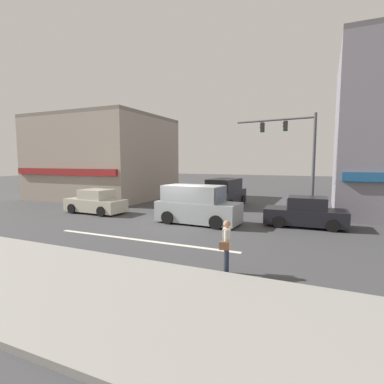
{
  "coord_description": "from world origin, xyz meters",
  "views": [
    {
      "loc": [
        7.27,
        -14.28,
        3.45
      ],
      "look_at": [
        0.0,
        2.0,
        1.6
      ],
      "focal_mm": 28.0,
      "sensor_mm": 36.0,
      "label": 1
    }
  ],
  "objects_px": {
    "van_crossing_rightbound": "(225,193)",
    "sedan_crossing_leftbound": "(305,213)",
    "van_crossing_center": "(197,205)",
    "pedestrian_foreground_with_bag": "(226,244)",
    "sedan_approaching_near": "(96,202)",
    "utility_pole_near_left": "(114,154)",
    "utility_pole_far_right": "(348,156)",
    "traffic_light_mast": "(297,149)"
  },
  "relations": [
    {
      "from": "utility_pole_near_left",
      "to": "sedan_crossing_leftbound",
      "type": "distance_m",
      "value": 15.37
    },
    {
      "from": "van_crossing_center",
      "to": "sedan_crossing_leftbound",
      "type": "height_order",
      "value": "van_crossing_center"
    },
    {
      "from": "van_crossing_rightbound",
      "to": "traffic_light_mast",
      "type": "bearing_deg",
      "value": -28.16
    },
    {
      "from": "utility_pole_far_right",
      "to": "sedan_crossing_leftbound",
      "type": "relative_size",
      "value": 1.72
    },
    {
      "from": "van_crossing_center",
      "to": "pedestrian_foreground_with_bag",
      "type": "xyz_separation_m",
      "value": [
        3.79,
        -6.58,
        -0.05
      ]
    },
    {
      "from": "van_crossing_center",
      "to": "van_crossing_rightbound",
      "type": "distance_m",
      "value": 6.71
    },
    {
      "from": "van_crossing_center",
      "to": "pedestrian_foreground_with_bag",
      "type": "height_order",
      "value": "van_crossing_center"
    },
    {
      "from": "utility_pole_near_left",
      "to": "van_crossing_rightbound",
      "type": "xyz_separation_m",
      "value": [
        8.66,
        2.2,
        -3.03
      ]
    },
    {
      "from": "van_crossing_rightbound",
      "to": "van_crossing_center",
      "type": "bearing_deg",
      "value": -85.79
    },
    {
      "from": "utility_pole_near_left",
      "to": "van_crossing_rightbound",
      "type": "height_order",
      "value": "utility_pole_near_left"
    },
    {
      "from": "utility_pole_near_left",
      "to": "sedan_crossing_leftbound",
      "type": "bearing_deg",
      "value": -11.24
    },
    {
      "from": "utility_pole_near_left",
      "to": "van_crossing_rightbound",
      "type": "relative_size",
      "value": 1.65
    },
    {
      "from": "van_crossing_rightbound",
      "to": "sedan_crossing_leftbound",
      "type": "relative_size",
      "value": 1.13
    },
    {
      "from": "sedan_approaching_near",
      "to": "van_crossing_rightbound",
      "type": "relative_size",
      "value": 0.89
    },
    {
      "from": "utility_pole_near_left",
      "to": "pedestrian_foreground_with_bag",
      "type": "height_order",
      "value": "utility_pole_near_left"
    },
    {
      "from": "utility_pole_far_right",
      "to": "van_crossing_center",
      "type": "xyz_separation_m",
      "value": [
        -7.69,
        -6.38,
        -2.74
      ]
    },
    {
      "from": "utility_pole_far_right",
      "to": "traffic_light_mast",
      "type": "height_order",
      "value": "utility_pole_far_right"
    },
    {
      "from": "van_crossing_center",
      "to": "traffic_light_mast",
      "type": "bearing_deg",
      "value": 38.57
    },
    {
      "from": "utility_pole_near_left",
      "to": "pedestrian_foreground_with_bag",
      "type": "distance_m",
      "value": 17.31
    },
    {
      "from": "traffic_light_mast",
      "to": "sedan_crossing_leftbound",
      "type": "xyz_separation_m",
      "value": [
        0.74,
        -2.28,
        -3.46
      ]
    },
    {
      "from": "utility_pole_far_right",
      "to": "traffic_light_mast",
      "type": "relative_size",
      "value": 1.16
    },
    {
      "from": "van_crossing_rightbound",
      "to": "pedestrian_foreground_with_bag",
      "type": "distance_m",
      "value": 13.95
    },
    {
      "from": "sedan_crossing_leftbound",
      "to": "pedestrian_foreground_with_bag",
      "type": "height_order",
      "value": "pedestrian_foreground_with_bag"
    },
    {
      "from": "utility_pole_near_left",
      "to": "utility_pole_far_right",
      "type": "distance_m",
      "value": 16.96
    },
    {
      "from": "van_crossing_center",
      "to": "sedan_approaching_near",
      "type": "xyz_separation_m",
      "value": [
        -7.42,
        0.29,
        -0.29
      ]
    },
    {
      "from": "utility_pole_near_left",
      "to": "sedan_crossing_leftbound",
      "type": "height_order",
      "value": "utility_pole_near_left"
    },
    {
      "from": "sedan_approaching_near",
      "to": "pedestrian_foreground_with_bag",
      "type": "distance_m",
      "value": 13.15
    },
    {
      "from": "van_crossing_center",
      "to": "sedan_approaching_near",
      "type": "height_order",
      "value": "van_crossing_center"
    },
    {
      "from": "sedan_approaching_near",
      "to": "sedan_crossing_leftbound",
      "type": "height_order",
      "value": "same"
    },
    {
      "from": "van_crossing_rightbound",
      "to": "pedestrian_foreground_with_bag",
      "type": "relative_size",
      "value": 2.81
    },
    {
      "from": "van_crossing_rightbound",
      "to": "sedan_approaching_near",
      "type": "bearing_deg",
      "value": -137.24
    },
    {
      "from": "van_crossing_rightbound",
      "to": "sedan_crossing_leftbound",
      "type": "xyz_separation_m",
      "value": [
        6.06,
        -5.12,
        -0.29
      ]
    },
    {
      "from": "van_crossing_center",
      "to": "pedestrian_foreground_with_bag",
      "type": "bearing_deg",
      "value": -60.03
    },
    {
      "from": "van_crossing_center",
      "to": "utility_pole_far_right",
      "type": "bearing_deg",
      "value": 39.65
    },
    {
      "from": "van_crossing_center",
      "to": "utility_pole_near_left",
      "type": "bearing_deg",
      "value": 153.84
    },
    {
      "from": "utility_pole_near_left",
      "to": "traffic_light_mast",
      "type": "bearing_deg",
      "value": -2.66
    },
    {
      "from": "sedan_crossing_leftbound",
      "to": "van_crossing_center",
      "type": "bearing_deg",
      "value": -164.26
    },
    {
      "from": "van_crossing_center",
      "to": "sedan_approaching_near",
      "type": "bearing_deg",
      "value": 177.8
    },
    {
      "from": "van_crossing_center",
      "to": "sedan_approaching_near",
      "type": "distance_m",
      "value": 7.43
    },
    {
      "from": "sedan_approaching_near",
      "to": "pedestrian_foreground_with_bag",
      "type": "xyz_separation_m",
      "value": [
        11.22,
        -6.86,
        0.24
      ]
    },
    {
      "from": "van_crossing_center",
      "to": "sedan_crossing_leftbound",
      "type": "bearing_deg",
      "value": 15.74
    },
    {
      "from": "traffic_light_mast",
      "to": "sedan_approaching_near",
      "type": "xyz_separation_m",
      "value": [
        -12.25,
        -3.56,
        -3.46
      ]
    }
  ]
}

